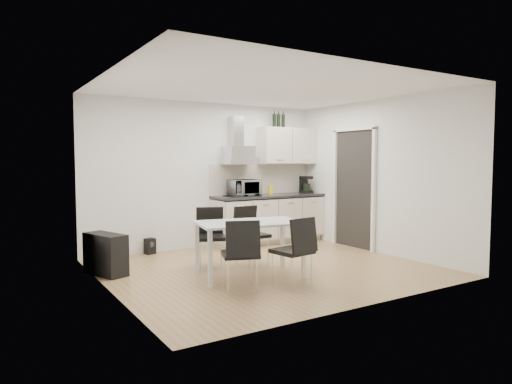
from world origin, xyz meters
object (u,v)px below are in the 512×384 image
at_px(dining_table, 250,228).
at_px(chair_far_left, 211,238).
at_px(kitchenette, 270,199).
at_px(chair_far_right, 252,236).
at_px(guitar_amp, 106,254).
at_px(chair_near_right, 292,252).
at_px(floor_speaker, 150,246).
at_px(chair_near_left, 240,255).

height_order(dining_table, chair_far_left, chair_far_left).
height_order(kitchenette, chair_far_right, kitchenette).
xyz_separation_m(dining_table, chair_far_right, (0.38, 0.56, -0.23)).
height_order(chair_far_right, guitar_amp, chair_far_right).
bearing_deg(chair_far_right, chair_near_right, 77.90).
xyz_separation_m(chair_near_right, floor_speaker, (-0.84, 2.88, -0.31)).
bearing_deg(chair_far_left, chair_far_right, -174.08).
distance_m(kitchenette, floor_speaker, 2.41).
bearing_deg(dining_table, chair_near_left, -119.26).
bearing_deg(dining_table, chair_far_left, 118.16).
xyz_separation_m(chair_far_left, guitar_amp, (-1.40, 0.42, -0.16)).
height_order(dining_table, floor_speaker, dining_table).
distance_m(dining_table, chair_near_left, 0.74).
distance_m(guitar_amp, floor_speaker, 1.42).
bearing_deg(floor_speaker, kitchenette, -17.75).
relative_size(kitchenette, guitar_amp, 3.42).
bearing_deg(chair_far_right, chair_far_left, -18.30).
distance_m(chair_near_left, chair_near_right, 0.66).
height_order(chair_far_left, guitar_amp, chair_far_left).
distance_m(kitchenette, guitar_amp, 3.43).
bearing_deg(chair_near_left, guitar_amp, 145.17).
distance_m(chair_far_left, chair_near_right, 1.49).
bearing_deg(floor_speaker, chair_near_left, -99.48).
bearing_deg(kitchenette, floor_speaker, 175.89).
bearing_deg(chair_near_left, kitchenette, 70.66).
bearing_deg(floor_speaker, chair_far_right, -70.91).
bearing_deg(chair_near_right, chair_far_right, 72.96).
relative_size(dining_table, chair_near_left, 1.71).
bearing_deg(dining_table, guitar_amp, 155.82).
bearing_deg(guitar_amp, chair_far_left, -36.55).
xyz_separation_m(kitchenette, chair_far_left, (-1.87, -1.28, -0.39)).
height_order(dining_table, guitar_amp, dining_table).
relative_size(chair_far_right, chair_near_right, 1.00).
xyz_separation_m(chair_near_left, floor_speaker, (-0.20, 2.70, -0.31)).
relative_size(chair_near_left, floor_speaker, 3.35).
bearing_deg(chair_near_right, chair_far_left, 97.76).
height_order(chair_near_left, floor_speaker, chair_near_left).
distance_m(kitchenette, chair_near_right, 3.11).
distance_m(kitchenette, chair_far_right, 1.96).
height_order(chair_far_left, chair_near_right, same).
height_order(kitchenette, chair_far_left, kitchenette).
xyz_separation_m(chair_far_left, floor_speaker, (-0.43, 1.45, -0.31)).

